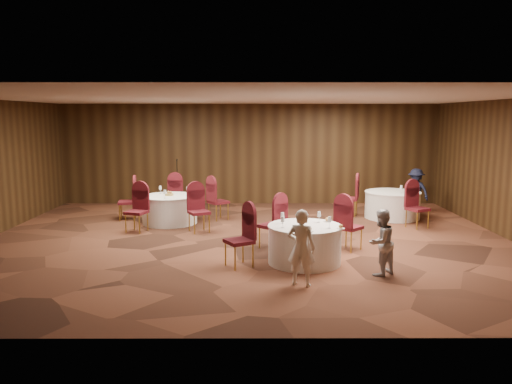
{
  "coord_description": "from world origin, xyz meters",
  "views": [
    {
      "loc": [
        0.16,
        -11.0,
        2.8
      ],
      "look_at": [
        0.2,
        0.2,
        1.1
      ],
      "focal_mm": 35.0,
      "sensor_mm": 36.0,
      "label": 1
    }
  ],
  "objects_px": {
    "table_left": "(170,209)",
    "woman_a": "(301,248)",
    "table_main": "(305,244)",
    "table_right": "(392,205)",
    "man_c": "(416,191)",
    "mic_stand": "(178,194)",
    "woman_b": "(381,242)"
  },
  "relations": [
    {
      "from": "table_left",
      "to": "table_right",
      "type": "height_order",
      "value": "same"
    },
    {
      "from": "table_right",
      "to": "woman_a",
      "type": "distance_m",
      "value": 6.4
    },
    {
      "from": "man_c",
      "to": "woman_b",
      "type": "bearing_deg",
      "value": -61.28
    },
    {
      "from": "table_main",
      "to": "woman_a",
      "type": "bearing_deg",
      "value": -98.33
    },
    {
      "from": "table_right",
      "to": "man_c",
      "type": "height_order",
      "value": "man_c"
    },
    {
      "from": "table_left",
      "to": "man_c",
      "type": "bearing_deg",
      "value": 11.81
    },
    {
      "from": "table_main",
      "to": "table_right",
      "type": "relative_size",
      "value": 0.93
    },
    {
      "from": "man_c",
      "to": "mic_stand",
      "type": "bearing_deg",
      "value": -134.64
    },
    {
      "from": "table_right",
      "to": "man_c",
      "type": "distance_m",
      "value": 1.22
    },
    {
      "from": "table_left",
      "to": "man_c",
      "type": "height_order",
      "value": "man_c"
    },
    {
      "from": "table_left",
      "to": "table_main",
      "type": "bearing_deg",
      "value": -48.56
    },
    {
      "from": "table_left",
      "to": "woman_a",
      "type": "distance_m",
      "value": 5.79
    },
    {
      "from": "table_right",
      "to": "woman_b",
      "type": "relative_size",
      "value": 1.28
    },
    {
      "from": "woman_a",
      "to": "table_right",
      "type": "bearing_deg",
      "value": -99.67
    },
    {
      "from": "table_right",
      "to": "woman_a",
      "type": "bearing_deg",
      "value": -118.61
    },
    {
      "from": "table_main",
      "to": "woman_b",
      "type": "distance_m",
      "value": 1.48
    },
    {
      "from": "table_main",
      "to": "mic_stand",
      "type": "xyz_separation_m",
      "value": [
        -3.34,
        5.9,
        0.06
      ]
    },
    {
      "from": "table_main",
      "to": "table_right",
      "type": "xyz_separation_m",
      "value": [
        2.87,
        4.31,
        -0.0
      ]
    },
    {
      "from": "mic_stand",
      "to": "woman_a",
      "type": "bearing_deg",
      "value": -66.37
    },
    {
      "from": "table_main",
      "to": "table_left",
      "type": "bearing_deg",
      "value": 131.44
    },
    {
      "from": "table_main",
      "to": "table_left",
      "type": "xyz_separation_m",
      "value": [
        -3.21,
        3.63,
        -0.0
      ]
    },
    {
      "from": "table_left",
      "to": "woman_b",
      "type": "xyz_separation_m",
      "value": [
        4.48,
        -4.36,
        0.22
      ]
    },
    {
      "from": "table_right",
      "to": "woman_b",
      "type": "height_order",
      "value": "woman_b"
    },
    {
      "from": "woman_a",
      "to": "man_c",
      "type": "bearing_deg",
      "value": -102.81
    },
    {
      "from": "table_left",
      "to": "man_c",
      "type": "distance_m",
      "value": 7.13
    },
    {
      "from": "mic_stand",
      "to": "table_right",
      "type": "bearing_deg",
      "value": -14.37
    },
    {
      "from": "mic_stand",
      "to": "table_left",
      "type": "bearing_deg",
      "value": -86.6
    },
    {
      "from": "table_right",
      "to": "mic_stand",
      "type": "relative_size",
      "value": 1.01
    },
    {
      "from": "woman_a",
      "to": "woman_b",
      "type": "height_order",
      "value": "woman_a"
    },
    {
      "from": "woman_a",
      "to": "man_c",
      "type": "distance_m",
      "value": 7.51
    },
    {
      "from": "table_main",
      "to": "woman_a",
      "type": "xyz_separation_m",
      "value": [
        -0.19,
        -1.3,
        0.27
      ]
    },
    {
      "from": "woman_b",
      "to": "man_c",
      "type": "relative_size",
      "value": 0.92
    }
  ]
}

